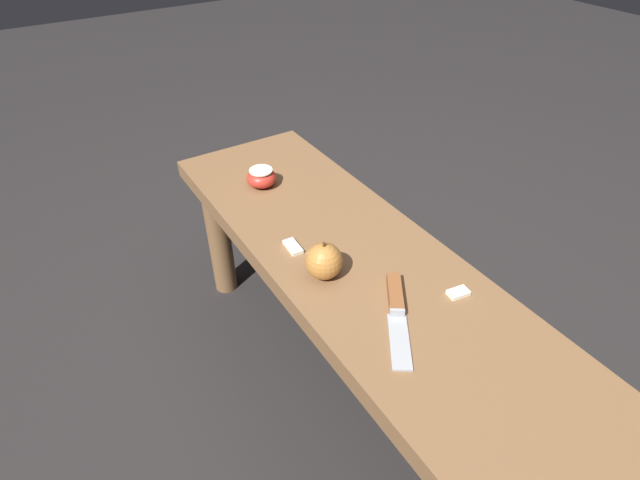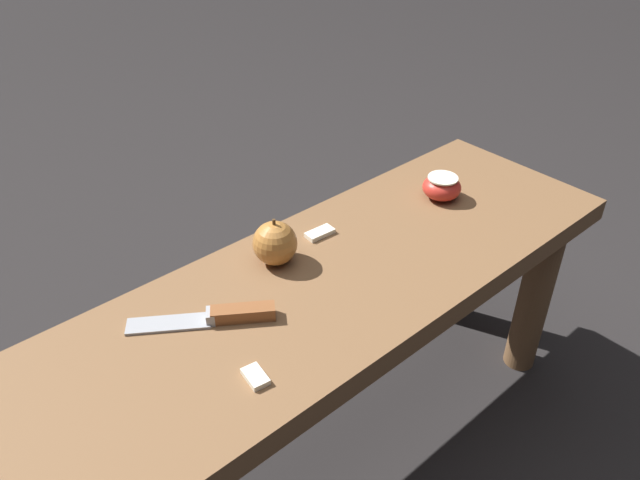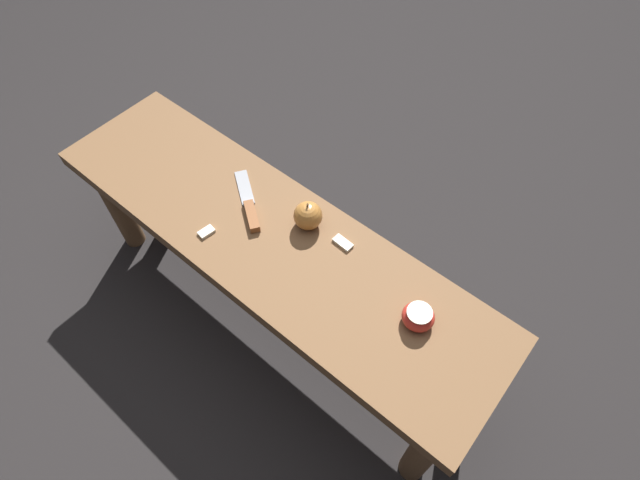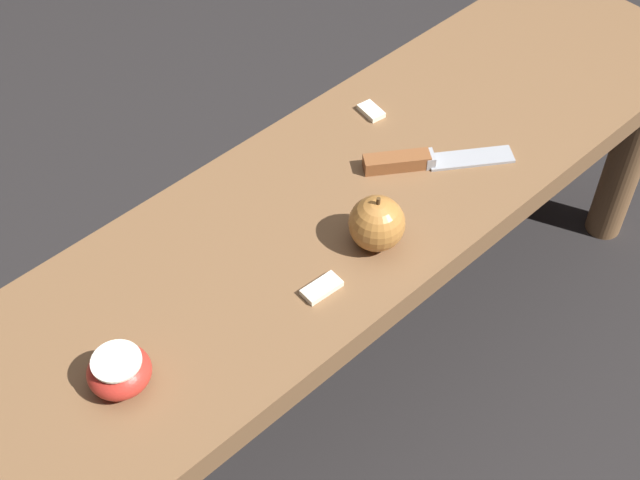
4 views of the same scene
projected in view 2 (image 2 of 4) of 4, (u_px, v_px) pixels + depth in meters
ground_plane at (290, 476)px, 1.14m from camera, size 8.00×8.00×0.00m
wooden_bench at (284, 341)px, 0.94m from camera, size 1.24×0.34×0.42m
knife at (223, 316)px, 0.87m from camera, size 0.19×0.14×0.02m
apple_whole at (275, 243)px, 0.96m from camera, size 0.07×0.07×0.08m
apple_cut at (442, 187)px, 1.13m from camera, size 0.07×0.07×0.04m
apple_slice_near_knife at (320, 233)px, 1.04m from camera, size 0.05×0.03×0.01m
apple_slice_center at (255, 377)px, 0.78m from camera, size 0.03×0.04×0.01m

